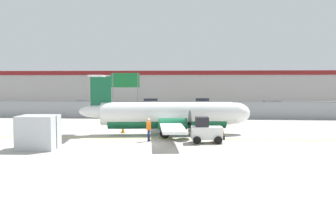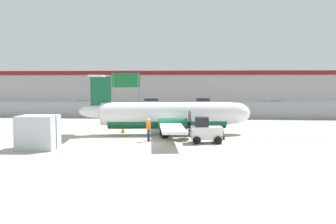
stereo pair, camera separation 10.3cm
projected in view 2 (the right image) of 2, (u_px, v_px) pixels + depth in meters
name	position (u px, v px, depth m)	size (l,w,h in m)	color
ground_plane	(159.00, 139.00, 28.85)	(140.00, 140.00, 0.01)	#ADA89E
perimeter_fence	(173.00, 109.00, 44.66)	(98.00, 0.10, 2.10)	gray
parking_lot_strip	(177.00, 111.00, 56.18)	(98.00, 17.00, 0.12)	#38383A
background_building	(182.00, 88.00, 74.29)	(91.00, 8.10, 6.50)	#BCB7B2
commuter_airplane	(170.00, 115.00, 31.17)	(14.32, 16.07, 4.92)	white
baggage_tug	(206.00, 131.00, 26.86)	(2.42, 1.56, 1.88)	silver
ground_crew_worker	(148.00, 129.00, 27.55)	(0.36, 0.55, 1.70)	#191E4C
cargo_container	(38.00, 132.00, 24.42)	(2.47, 2.08, 2.20)	#B7BCC1
traffic_cone_near_left	(223.00, 131.00, 30.92)	(0.36, 0.36, 0.64)	orange
traffic_cone_near_right	(123.00, 129.00, 32.26)	(0.36, 0.36, 0.64)	orange
traffic_cone_far_left	(216.00, 138.00, 26.99)	(0.36, 0.36, 0.64)	orange
parked_car_0	(84.00, 106.00, 54.87)	(4.24, 2.08, 1.58)	black
parked_car_1	(151.00, 103.00, 61.11)	(4.30, 2.22, 1.58)	black
parked_car_2	(204.00, 103.00, 61.76)	(4.25, 2.10, 1.58)	#B28C19
parked_car_3	(273.00, 106.00, 53.26)	(4.38, 2.42, 1.58)	black
highway_sign	(126.00, 84.00, 47.22)	(3.60, 0.14, 5.50)	slate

